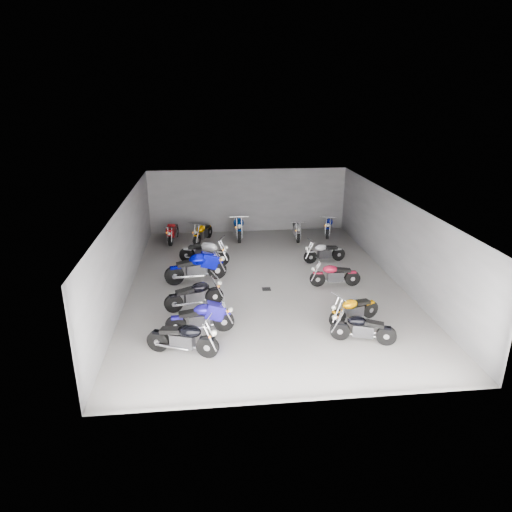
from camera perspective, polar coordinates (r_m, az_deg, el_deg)
The scene contains 20 objects.
ground at distance 17.29m, azimuth 1.10°, elevation -3.50°, with size 14.00×14.00×0.00m, color gray.
wall_back at distance 23.43m, azimuth -1.00°, elevation 6.93°, with size 10.00×0.10×3.20m, color gray.
wall_left at distance 16.87m, azimuth -15.97°, elevation 0.92°, with size 0.10×14.00×3.20m, color gray.
wall_right at distance 18.02m, azimuth 17.13°, elevation 2.00°, with size 0.10×14.00×3.20m, color gray.
ceiling at distance 16.28m, azimuth 1.17°, elevation 6.96°, with size 10.00×14.00×0.04m, color black.
drain_grate at distance 16.84m, azimuth 1.31°, elevation -4.15°, with size 0.32×0.32×0.01m, color black.
motorcycle_left_a at distance 12.85m, azimuth -9.08°, elevation -10.10°, with size 2.02×0.80×0.92m.
motorcycle_left_b at distance 13.82m, azimuth -6.91°, elevation -7.72°, with size 2.08×0.46×0.91m.
motorcycle_left_c at distance 15.37m, azimuth -7.64°, elevation -4.81°, with size 1.98×0.75×0.90m.
motorcycle_left_e at distance 17.43m, azimuth -7.43°, elevation -1.44°, with size 2.35×0.76×1.05m.
motorcycle_left_f at distance 19.17m, azimuth -6.43°, elevation 0.46°, with size 2.11×0.89×0.96m.
motorcycle_right_a at distance 13.63m, azimuth 13.17°, elevation -8.77°, with size 1.82×0.72×0.83m.
motorcycle_right_b at distance 14.68m, azimuth 12.12°, elevation -6.52°, with size 1.78×0.82×0.82m.
motorcycle_right_d at distance 17.19m, azimuth 9.79°, elevation -2.30°, with size 1.90×0.39×0.83m.
motorcycle_right_f at distance 19.54m, azimuth 8.51°, elevation 0.49°, with size 1.85×0.46×0.82m.
motorcycle_back_a at distance 22.33m, azimuth -10.34°, elevation 2.95°, with size 0.46×1.97×0.87m.
motorcycle_back_b at distance 22.03m, azimuth -6.70°, elevation 2.94°, with size 0.91×1.91×0.89m.
motorcycle_back_c at distance 22.51m, azimuth -2.22°, elevation 3.67°, with size 0.47×2.40×1.05m.
motorcycle_back_e at distance 22.47m, azimuth 5.09°, elevation 3.25°, with size 0.40×1.89×0.83m.
motorcycle_back_f at distance 23.29m, azimuth 9.12°, elevation 3.78°, with size 0.81×1.98×0.90m.
Camera 1 is at (-2.00, -15.74, 6.88)m, focal length 32.00 mm.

